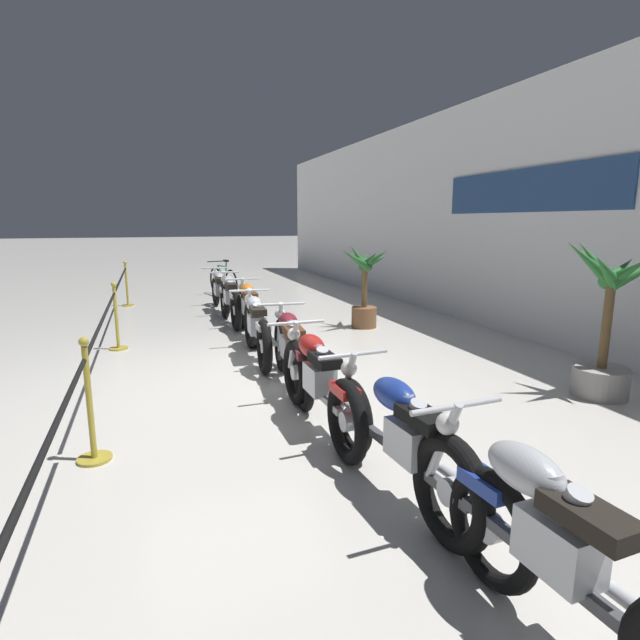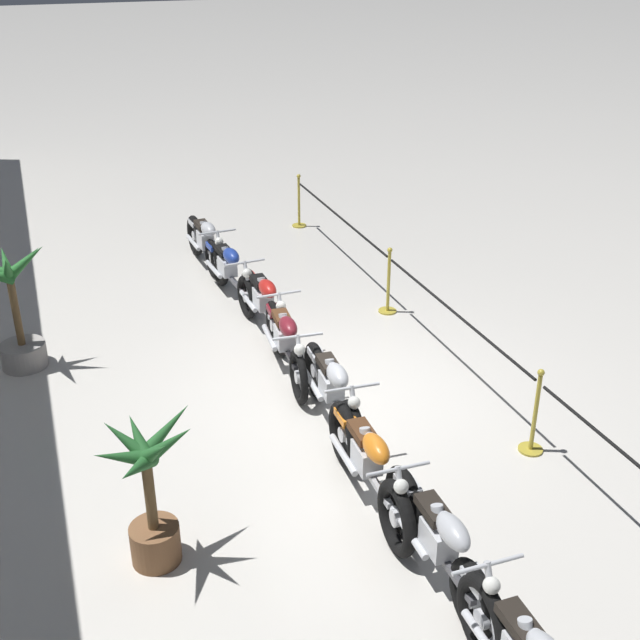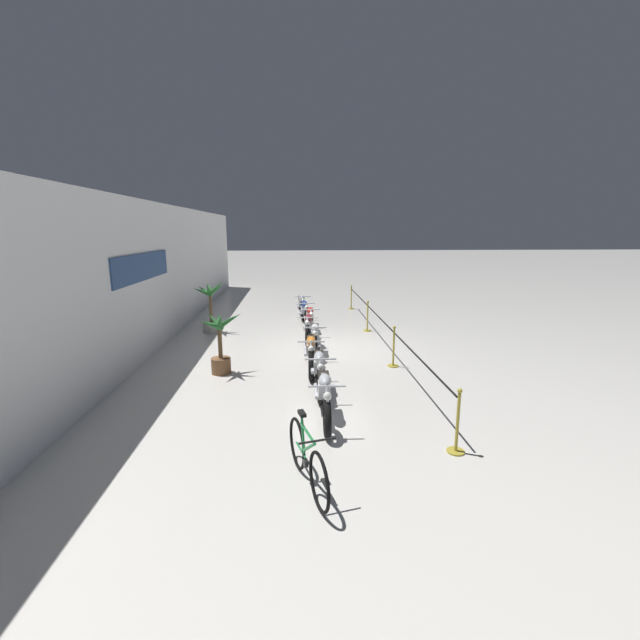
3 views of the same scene
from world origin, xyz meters
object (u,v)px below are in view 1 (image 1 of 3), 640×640
object	(u,v)px
motorcycle_red_5	(318,382)
potted_palm_left_of_row	(364,286)
motorcycle_blue_6	(406,443)
motorcycle_silver_0	(220,291)
stanchion_mid_left	(117,327)
potted_palm_right_of_row	(605,333)
motorcycle_silver_7	(548,549)
bicycle	(223,281)
motorcycle_silver_1	(230,299)
motorcycle_silver_3	(257,328)
stanchion_mid_right	(91,420)
stanchion_far_left	(113,305)
motorcycle_maroon_4	(291,350)
motorcycle_orange_2	(249,310)

from	to	relation	value
motorcycle_red_5	potted_palm_left_of_row	bearing A→B (deg)	150.88
motorcycle_blue_6	potted_palm_left_of_row	world-z (taller)	potted_palm_left_of_row
motorcycle_silver_0	potted_palm_left_of_row	size ratio (longest dim) A/B	1.48
motorcycle_blue_6	stanchion_mid_left	bearing A→B (deg)	-158.04
potted_palm_right_of_row	stanchion_mid_left	size ratio (longest dim) A/B	1.73
motorcycle_silver_7	potted_palm_right_of_row	xyz separation A→B (m)	(-2.50, 3.10, 0.27)
motorcycle_silver_7	motorcycle_red_5	bearing A→B (deg)	-175.04
bicycle	potted_palm_left_of_row	distance (m)	5.17
motorcycle_silver_1	motorcycle_red_5	size ratio (longest dim) A/B	1.05
motorcycle_silver_1	motorcycle_silver_3	xyz separation A→B (m)	(2.77, -0.06, -0.00)
stanchion_mid_left	stanchion_mid_right	size ratio (longest dim) A/B	1.00
stanchion_far_left	stanchion_mid_right	size ratio (longest dim) A/B	11.77
motorcycle_red_5	potted_palm_left_of_row	xyz separation A→B (m)	(-4.13, 2.30, 0.31)
motorcycle_silver_1	motorcycle_blue_6	distance (m)	6.81
motorcycle_maroon_4	motorcycle_red_5	size ratio (longest dim) A/B	1.01
motorcycle_silver_0	motorcycle_silver_1	distance (m)	1.34
motorcycle_maroon_4	potted_palm_right_of_row	xyz separation A→B (m)	(1.40, 3.24, 0.26)
motorcycle_red_5	bicycle	distance (m)	8.93
motorcycle_blue_6	bicycle	size ratio (longest dim) A/B	1.37
stanchion_mid_left	potted_palm_left_of_row	bearing A→B (deg)	93.67
motorcycle_orange_2	stanchion_far_left	distance (m)	2.20
motorcycle_orange_2	motorcycle_silver_7	bearing A→B (deg)	0.86
motorcycle_silver_3	bicycle	size ratio (longest dim) A/B	1.24
motorcycle_silver_0	stanchion_mid_left	size ratio (longest dim) A/B	2.21
motorcycle_red_5	motorcycle_silver_7	bearing A→B (deg)	4.96
motorcycle_maroon_4	motorcycle_red_5	distance (m)	1.23
motorcycle_silver_0	motorcycle_orange_2	distance (m)	2.65
motorcycle_orange_2	motorcycle_silver_3	distance (m)	1.47
motorcycle_silver_0	bicycle	xyz separation A→B (m)	(-2.21, 0.39, -0.05)
motorcycle_silver_1	bicycle	bearing A→B (deg)	174.10
motorcycle_orange_2	motorcycle_blue_6	size ratio (longest dim) A/B	0.93
motorcycle_orange_2	motorcycle_blue_6	world-z (taller)	motorcycle_orange_2
stanchion_mid_left	stanchion_mid_right	world-z (taller)	same
bicycle	stanchion_far_left	bearing A→B (deg)	-23.26
bicycle	potted_palm_right_of_row	size ratio (longest dim) A/B	0.95
motorcycle_silver_3	motorcycle_silver_7	distance (m)	5.28
stanchion_mid_right	motorcycle_silver_7	bearing A→B (deg)	39.79
stanchion_mid_left	stanchion_far_left	bearing A→B (deg)	0.00
motorcycle_silver_0	motorcycle_orange_2	size ratio (longest dim) A/B	1.07
motorcycle_silver_3	motorcycle_maroon_4	world-z (taller)	motorcycle_silver_3
motorcycle_silver_0	potted_palm_right_of_row	world-z (taller)	potted_palm_right_of_row
motorcycle_silver_7	stanchion_far_left	bearing A→B (deg)	-160.23
motorcycle_silver_3	motorcycle_maroon_4	bearing A→B (deg)	5.39
motorcycle_maroon_4	stanchion_mid_right	world-z (taller)	stanchion_mid_right
motorcycle_silver_1	motorcycle_orange_2	world-z (taller)	same
motorcycle_silver_0	stanchion_mid_left	xyz separation A→B (m)	(2.85, -1.96, -0.09)
motorcycle_blue_6	motorcycle_silver_7	distance (m)	1.24
stanchion_mid_left	motorcycle_blue_6	bearing A→B (deg)	21.96
motorcycle_blue_6	stanchion_mid_right	size ratio (longest dim) A/B	2.23
motorcycle_orange_2	stanchion_mid_left	size ratio (longest dim) A/B	2.08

